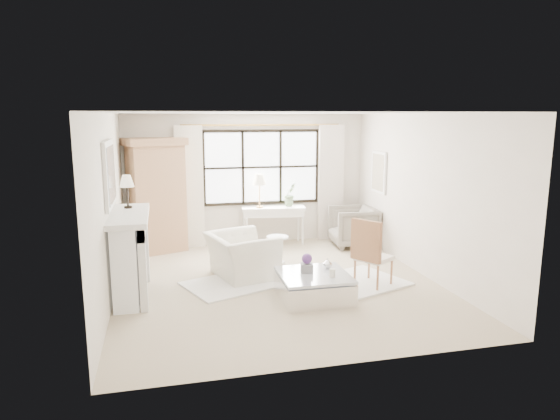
# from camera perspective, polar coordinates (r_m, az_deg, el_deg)

# --- Properties ---
(floor) EXTENTS (5.50, 5.50, 0.00)m
(floor) POSITION_cam_1_polar(r_m,az_deg,el_deg) (8.11, -0.27, -8.41)
(floor) COLOR #C5B192
(floor) RESTS_ON ground
(ceiling) EXTENTS (5.50, 5.50, 0.00)m
(ceiling) POSITION_cam_1_polar(r_m,az_deg,el_deg) (7.66, -0.29, 11.04)
(ceiling) COLOR white
(ceiling) RESTS_ON ground
(wall_back) EXTENTS (5.00, 0.00, 5.00)m
(wall_back) POSITION_cam_1_polar(r_m,az_deg,el_deg) (10.44, -3.73, 3.51)
(wall_back) COLOR silver
(wall_back) RESTS_ON ground
(wall_front) EXTENTS (5.00, 0.00, 5.00)m
(wall_front) POSITION_cam_1_polar(r_m,az_deg,el_deg) (5.19, 6.69, -3.96)
(wall_front) COLOR beige
(wall_front) RESTS_ON ground
(wall_left) EXTENTS (0.00, 5.50, 5.50)m
(wall_left) POSITION_cam_1_polar(r_m,az_deg,el_deg) (7.61, -18.94, 0.24)
(wall_left) COLOR beige
(wall_left) RESTS_ON ground
(wall_right) EXTENTS (0.00, 5.50, 5.50)m
(wall_right) POSITION_cam_1_polar(r_m,az_deg,el_deg) (8.68, 16.01, 1.64)
(wall_right) COLOR silver
(wall_right) RESTS_ON ground
(window_pane) EXTENTS (2.40, 0.02, 1.50)m
(window_pane) POSITION_cam_1_polar(r_m,az_deg,el_deg) (10.44, -2.10, 4.91)
(window_pane) COLOR white
(window_pane) RESTS_ON wall_back
(window_frame) EXTENTS (2.50, 0.04, 1.50)m
(window_frame) POSITION_cam_1_polar(r_m,az_deg,el_deg) (10.43, -2.09, 4.91)
(window_frame) COLOR black
(window_frame) RESTS_ON wall_back
(curtain_rod) EXTENTS (3.30, 0.04, 0.04)m
(curtain_rod) POSITION_cam_1_polar(r_m,az_deg,el_deg) (10.33, -2.07, 9.68)
(curtain_rod) COLOR #BB8C41
(curtain_rod) RESTS_ON wall_back
(curtain_left) EXTENTS (0.55, 0.10, 2.47)m
(curtain_left) POSITION_cam_1_polar(r_m,az_deg,el_deg) (10.22, -10.28, 2.56)
(curtain_left) COLOR white
(curtain_left) RESTS_ON ground
(curtain_right) EXTENTS (0.55, 0.10, 2.47)m
(curtain_right) POSITION_cam_1_polar(r_m,az_deg,el_deg) (10.80, 5.83, 3.11)
(curtain_right) COLOR silver
(curtain_right) RESTS_ON ground
(fireplace) EXTENTS (0.58, 1.66, 1.26)m
(fireplace) POSITION_cam_1_polar(r_m,az_deg,el_deg) (7.74, -16.95, -4.81)
(fireplace) COLOR silver
(fireplace) RESTS_ON ground
(mirror_frame) EXTENTS (0.05, 1.15, 0.95)m
(mirror_frame) POSITION_cam_1_polar(r_m,az_deg,el_deg) (7.53, -18.94, 3.91)
(mirror_frame) COLOR white
(mirror_frame) RESTS_ON wall_left
(mirror_glass) EXTENTS (0.02, 1.00, 0.80)m
(mirror_glass) POSITION_cam_1_polar(r_m,az_deg,el_deg) (7.53, -18.71, 3.93)
(mirror_glass) COLOR silver
(mirror_glass) RESTS_ON wall_left
(art_frame) EXTENTS (0.04, 0.62, 0.82)m
(art_frame) POSITION_cam_1_polar(r_m,az_deg,el_deg) (10.14, 11.22, 4.26)
(art_frame) COLOR white
(art_frame) RESTS_ON wall_right
(art_canvas) EXTENTS (0.01, 0.52, 0.72)m
(art_canvas) POSITION_cam_1_polar(r_m,az_deg,el_deg) (10.13, 11.12, 4.25)
(art_canvas) COLOR #B8AB8F
(art_canvas) RESTS_ON wall_right
(mantel_lamp) EXTENTS (0.22, 0.22, 0.51)m
(mantel_lamp) POSITION_cam_1_polar(r_m,az_deg,el_deg) (7.96, -17.12, 3.01)
(mantel_lamp) COLOR black
(mantel_lamp) RESTS_ON fireplace
(armoire) EXTENTS (1.29, 1.04, 2.24)m
(armoire) POSITION_cam_1_polar(r_m,az_deg,el_deg) (10.04, -13.92, 1.72)
(armoire) COLOR tan
(armoire) RESTS_ON floor
(console_table) EXTENTS (1.35, 0.61, 0.80)m
(console_table) POSITION_cam_1_polar(r_m,az_deg,el_deg) (10.41, -0.76, -1.79)
(console_table) COLOR white
(console_table) RESTS_ON floor
(console_lamp) EXTENTS (0.28, 0.28, 0.69)m
(console_lamp) POSITION_cam_1_polar(r_m,az_deg,el_deg) (10.18, -2.38, 3.38)
(console_lamp) COLOR #B7823F
(console_lamp) RESTS_ON console_table
(orchid_plant) EXTENTS (0.33, 0.30, 0.49)m
(orchid_plant) POSITION_cam_1_polar(r_m,az_deg,el_deg) (10.38, 1.16, 1.78)
(orchid_plant) COLOR #5C764E
(orchid_plant) RESTS_ON console_table
(side_table) EXTENTS (0.40, 0.40, 0.51)m
(side_table) POSITION_cam_1_polar(r_m,az_deg,el_deg) (9.09, -0.29, -4.10)
(side_table) COLOR white
(side_table) RESTS_ON floor
(rug_left) EXTENTS (1.83, 1.57, 0.03)m
(rug_left) POSITION_cam_1_polar(r_m,az_deg,el_deg) (8.12, -5.06, -8.33)
(rug_left) COLOR white
(rug_left) RESTS_ON floor
(rug_right) EXTENTS (1.93, 1.69, 0.03)m
(rug_right) POSITION_cam_1_polar(r_m,az_deg,el_deg) (8.17, 8.22, -8.27)
(rug_right) COLOR white
(rug_right) RESTS_ON floor
(club_armchair) EXTENTS (1.24, 1.34, 0.73)m
(club_armchair) POSITION_cam_1_polar(r_m,az_deg,el_deg) (8.36, -4.42, -5.23)
(club_armchair) COLOR white
(club_armchair) RESTS_ON floor
(wingback_chair) EXTENTS (0.98, 0.95, 0.82)m
(wingback_chair) POSITION_cam_1_polar(r_m,az_deg,el_deg) (10.39, 8.36, -1.88)
(wingback_chair) COLOR gray
(wingback_chair) RESTS_ON floor
(french_chair) EXTENTS (0.67, 0.67, 1.08)m
(french_chair) POSITION_cam_1_polar(r_m,az_deg,el_deg) (8.03, 10.52, -6.45)
(french_chair) COLOR #AF7349
(french_chair) RESTS_ON floor
(coffee_table) EXTENTS (1.02, 1.02, 0.38)m
(coffee_table) POSITION_cam_1_polar(r_m,az_deg,el_deg) (7.45, 3.88, -8.72)
(coffee_table) COLOR white
(coffee_table) RESTS_ON floor
(planter_box) EXTENTS (0.20, 0.20, 0.13)m
(planter_box) POSITION_cam_1_polar(r_m,az_deg,el_deg) (7.43, 3.08, -6.62)
(planter_box) COLOR slate
(planter_box) RESTS_ON coffee_table
(planter_flowers) EXTENTS (0.15, 0.15, 0.15)m
(planter_flowers) POSITION_cam_1_polar(r_m,az_deg,el_deg) (7.39, 3.10, -5.57)
(planter_flowers) COLOR #573078
(planter_flowers) RESTS_ON planter_box
(pillar_candle) EXTENTS (0.09, 0.09, 0.12)m
(pillar_candle) POSITION_cam_1_polar(r_m,az_deg,el_deg) (7.24, 6.00, -7.17)
(pillar_candle) COLOR beige
(pillar_candle) RESTS_ON coffee_table
(coffee_vase) EXTENTS (0.15, 0.15, 0.15)m
(coffee_vase) POSITION_cam_1_polar(r_m,az_deg,el_deg) (7.64, 5.45, -6.07)
(coffee_vase) COLOR silver
(coffee_vase) RESTS_ON coffee_table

